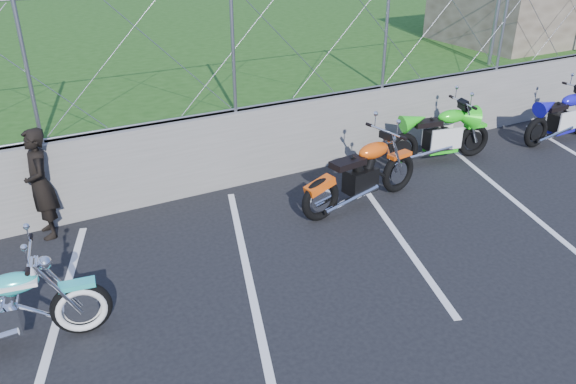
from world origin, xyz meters
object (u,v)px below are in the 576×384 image
naked_orange (363,176)px  sportbike_blue (562,119)px  sportbike_green (441,137)px  cruiser_turquoise (1,314)px  person_standing (40,184)px

naked_orange → sportbike_blue: size_ratio=1.12×
sportbike_green → sportbike_blue: 2.97m
cruiser_turquoise → naked_orange: 5.39m
naked_orange → person_standing: 4.80m
cruiser_turquoise → person_standing: 2.50m
naked_orange → sportbike_green: naked_orange is taller
cruiser_turquoise → sportbike_green: sportbike_green is taller
cruiser_turquoise → sportbike_blue: size_ratio=1.07×
cruiser_turquoise → sportbike_green: 7.85m
cruiser_turquoise → naked_orange: size_ratio=0.96×
sportbike_blue → cruiser_turquoise: bearing=-174.1°
sportbike_green → person_standing: 6.96m
person_standing → cruiser_turquoise: bearing=-19.8°
cruiser_turquoise → person_standing: bearing=81.3°
sportbike_green → person_standing: (-6.92, 0.61, 0.33)m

